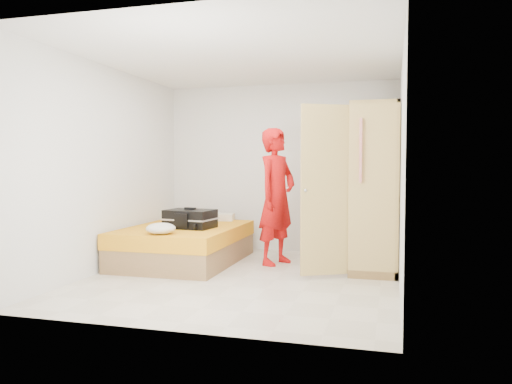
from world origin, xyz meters
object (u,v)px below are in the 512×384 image
(person, at_px, (277,196))
(round_cushion, at_px, (161,228))
(suitcase, at_px, (190,219))
(bed, at_px, (185,244))
(wardrobe, at_px, (371,192))

(person, relative_size, round_cushion, 5.08)
(suitcase, relative_size, round_cushion, 1.89)
(bed, xyz_separation_m, round_cushion, (0.03, -0.79, 0.32))
(wardrobe, xyz_separation_m, suitcase, (-2.37, -0.28, -0.38))
(wardrobe, height_order, suitcase, wardrobe)
(bed, distance_m, suitcase, 0.42)
(person, height_order, suitcase, person)
(suitcase, bearing_deg, round_cushion, -92.51)
(wardrobe, bearing_deg, bed, -176.75)
(wardrobe, xyz_separation_m, person, (-1.26, 0.10, -0.08))
(suitcase, bearing_deg, person, 25.39)
(suitcase, height_order, round_cushion, suitcase)
(bed, height_order, suitcase, suitcase)
(wardrobe, distance_m, suitcase, 2.41)
(round_cushion, bearing_deg, suitcase, 80.67)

